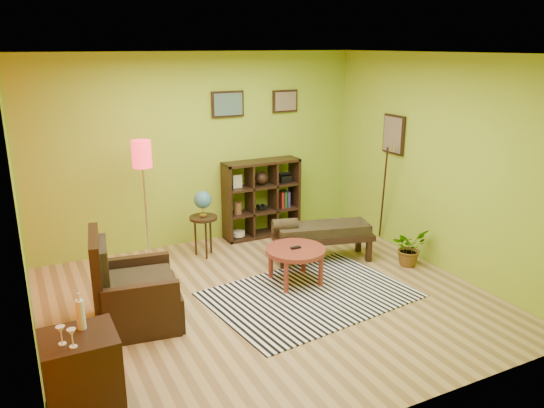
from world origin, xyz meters
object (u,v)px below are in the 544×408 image
globe_table (203,207)px  cube_shelf (262,199)px  floor_lamp (143,166)px  potted_plant (409,251)px  side_cabinet (82,373)px  bench (320,232)px  armchair (132,296)px  coffee_table (296,253)px

globe_table → cube_shelf: 1.18m
floor_lamp → potted_plant: (3.17, -1.53, -1.20)m
floor_lamp → cube_shelf: (1.90, 0.41, -0.80)m
side_cabinet → bench: side_cabinet is taller
side_cabinet → cube_shelf: cube_shelf is taller
bench → potted_plant: (1.00, -0.69, -0.21)m
armchair → floor_lamp: floor_lamp is taller
globe_table → cube_shelf: bearing=19.6°
side_cabinet → bench: size_ratio=0.69×
floor_lamp → bench: (2.18, -0.85, -0.99)m
armchair → floor_lamp: bearing=69.6°
cube_shelf → potted_plant: bearing=-56.9°
bench → cube_shelf: bearing=102.2°
armchair → potted_plant: armchair is taller
armchair → globe_table: armchair is taller
side_cabinet → cube_shelf: 4.41m
globe_table → bench: (1.38, -0.87, -0.31)m
side_cabinet → floor_lamp: (1.21, 2.69, 1.05)m
coffee_table → armchair: bearing=-176.9°
floor_lamp → potted_plant: size_ratio=3.39×
globe_table → bench: globe_table is taller
side_cabinet → cube_shelf: size_ratio=0.84×
cube_shelf → armchair: bearing=-142.7°
bench → potted_plant: 1.23m
coffee_table → globe_table: bearing=118.1°
globe_table → armchair: bearing=-132.3°
armchair → globe_table: bearing=47.7°
armchair → bench: bearing=12.4°
floor_lamp → cube_shelf: size_ratio=1.44×
side_cabinet → floor_lamp: floor_lamp is taller
cube_shelf → bench: size_ratio=0.83×
floor_lamp → cube_shelf: bearing=12.3°
floor_lamp → cube_shelf: 2.10m
coffee_table → potted_plant: size_ratio=1.47×
side_cabinet → globe_table: bearing=53.5°
cube_shelf → bench: cube_shelf is taller
side_cabinet → armchair: bearing=61.7°
side_cabinet → potted_plant: bearing=14.8°
armchair → cube_shelf: size_ratio=0.88×
floor_lamp → potted_plant: 3.72m
cube_shelf → bench: 1.31m
armchair → floor_lamp: 1.88m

